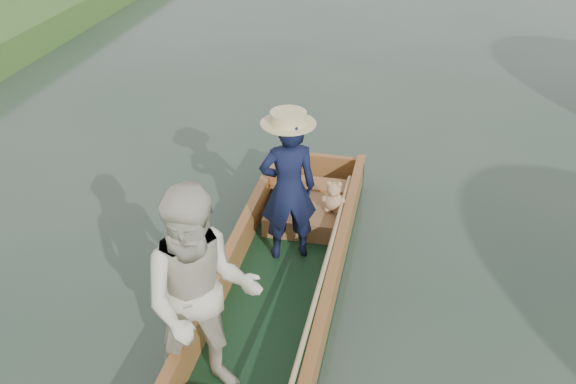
# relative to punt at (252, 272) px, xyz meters

# --- Properties ---
(ground) EXTENTS (120.00, 120.00, 0.00)m
(ground) POSITION_rel_punt_xyz_m (0.13, 0.28, -0.65)
(ground) COLOR #283D30
(ground) RESTS_ON ground
(punt) EXTENTS (1.38, 5.00, 1.92)m
(punt) POSITION_rel_punt_xyz_m (0.00, 0.00, 0.00)
(punt) COLOR black
(punt) RESTS_ON ground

